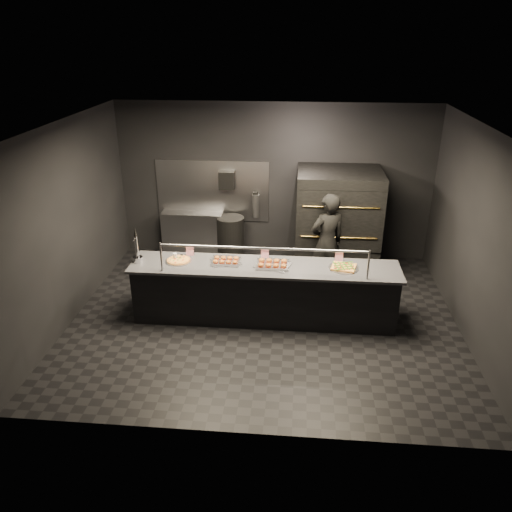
% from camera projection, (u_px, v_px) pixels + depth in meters
% --- Properties ---
extents(room, '(6.04, 6.00, 3.00)m').
position_uv_depth(room, '(263.00, 229.00, 7.36)').
color(room, black).
rests_on(room, ground).
extents(service_counter, '(4.10, 0.78, 1.37)m').
position_uv_depth(service_counter, '(264.00, 292.00, 7.74)').
color(service_counter, black).
rests_on(service_counter, ground).
extents(pizza_oven, '(1.50, 1.23, 1.91)m').
position_uv_depth(pizza_oven, '(337.00, 221.00, 9.16)').
color(pizza_oven, black).
rests_on(pizza_oven, ground).
extents(prep_shelf, '(1.20, 0.35, 0.90)m').
position_uv_depth(prep_shelf, '(193.00, 234.00, 9.98)').
color(prep_shelf, '#99999E').
rests_on(prep_shelf, ground).
extents(towel_dispenser, '(0.30, 0.20, 0.35)m').
position_uv_depth(towel_dispenser, '(227.00, 180.00, 9.53)').
color(towel_dispenser, black).
rests_on(towel_dispenser, room).
extents(fire_extinguisher, '(0.14, 0.14, 0.51)m').
position_uv_depth(fire_extinguisher, '(256.00, 205.00, 9.70)').
color(fire_extinguisher, '#B2B2B7').
rests_on(fire_extinguisher, room).
extents(beer_tap, '(0.15, 0.21, 0.57)m').
position_uv_depth(beer_tap, '(137.00, 252.00, 7.61)').
color(beer_tap, silver).
rests_on(beer_tap, service_counter).
extents(round_pizza, '(0.41, 0.41, 0.03)m').
position_uv_depth(round_pizza, '(179.00, 260.00, 7.70)').
color(round_pizza, silver).
rests_on(round_pizza, service_counter).
extents(slider_tray_a, '(0.52, 0.44, 0.07)m').
position_uv_depth(slider_tray_a, '(226.00, 261.00, 7.66)').
color(slider_tray_a, silver).
rests_on(slider_tray_a, service_counter).
extents(slider_tray_b, '(0.58, 0.49, 0.08)m').
position_uv_depth(slider_tray_b, '(273.00, 264.00, 7.54)').
color(slider_tray_b, silver).
rests_on(slider_tray_b, service_counter).
extents(square_pizza, '(0.44, 0.44, 0.05)m').
position_uv_depth(square_pizza, '(344.00, 267.00, 7.47)').
color(square_pizza, silver).
rests_on(square_pizza, service_counter).
extents(condiment_jar, '(0.16, 0.06, 0.11)m').
position_uv_depth(condiment_jar, '(177.00, 257.00, 7.73)').
color(condiment_jar, silver).
rests_on(condiment_jar, service_counter).
extents(tent_cards, '(2.46, 0.04, 0.15)m').
position_uv_depth(tent_cards, '(264.00, 254.00, 7.78)').
color(tent_cards, white).
rests_on(tent_cards, service_counter).
extents(trash_bin, '(0.53, 0.53, 0.88)m').
position_uv_depth(trash_bin, '(231.00, 239.00, 9.77)').
color(trash_bin, black).
rests_on(trash_bin, ground).
extents(worker, '(0.75, 0.66, 1.73)m').
position_uv_depth(worker, '(327.00, 242.00, 8.52)').
color(worker, black).
rests_on(worker, ground).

